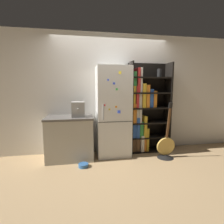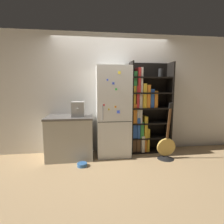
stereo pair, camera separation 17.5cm
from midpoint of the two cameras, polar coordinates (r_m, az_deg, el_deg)
The scene contains 8 objects.
ground_plane at distance 3.74m, azimuth 2.12°, elevation -14.61°, with size 16.00×16.00×0.00m, color tan.
wall_back at distance 3.93m, azimuth 1.07°, elevation 5.97°, with size 8.00×0.05×2.60m.
refrigerator at distance 3.66m, azimuth 1.75°, elevation 0.05°, with size 0.69×0.58×1.87m.
bookshelf at distance 3.96m, azimuth 11.79°, elevation 0.20°, with size 0.91×0.36×1.98m.
kitchen_counter at distance 3.70m, azimuth -12.18°, elevation -7.97°, with size 0.93×0.65×0.86m.
espresso_machine at distance 3.52m, azimuth -9.63°, elevation 0.94°, with size 0.25×0.35×0.30m.
guitar at distance 3.80m, azimuth 18.53°, elevation -11.95°, with size 0.37×0.34×1.15m.
pet_bowl at distance 3.38m, azimuth -8.22°, elevation -16.61°, with size 0.19×0.19×0.06m.
Camera 2 is at (-0.49, -3.42, 1.44)m, focal length 28.00 mm.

